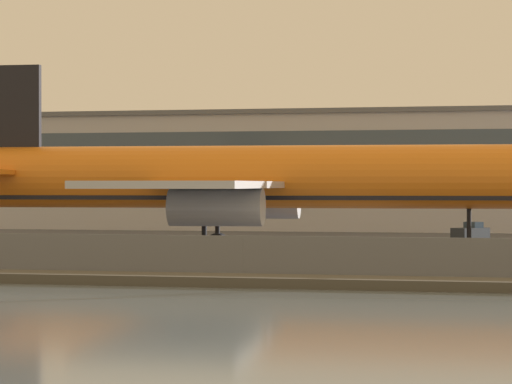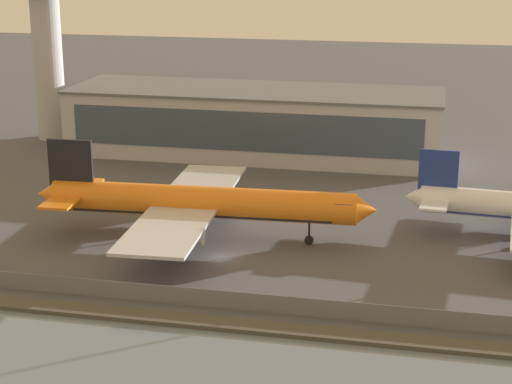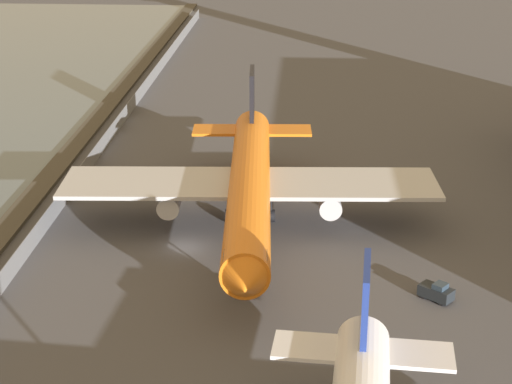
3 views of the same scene
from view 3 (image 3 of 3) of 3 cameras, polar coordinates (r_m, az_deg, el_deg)
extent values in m
plane|color=#4C4C51|center=(92.25, -4.82, -3.71)|extent=(500.00, 500.00, 0.00)
cube|color=slate|center=(95.36, -14.41, -2.73)|extent=(280.00, 0.08, 2.26)
cylinder|color=slate|center=(186.76, -5.47, 9.61)|extent=(0.10, 0.10, 2.26)
cylinder|color=slate|center=(95.36, -14.41, -2.73)|extent=(0.10, 0.10, 2.26)
cylinder|color=orange|center=(93.64, -0.44, 0.43)|extent=(44.00, 6.78, 4.50)
cone|color=orange|center=(72.50, -0.77, -6.14)|extent=(3.14, 4.42, 4.27)
cone|color=orange|center=(115.55, -0.23, 4.55)|extent=(3.13, 4.20, 4.05)
cube|color=#232D3D|center=(74.91, -0.72, -4.70)|extent=(2.67, 3.95, 1.35)
cube|color=black|center=(94.09, -0.44, -0.27)|extent=(37.39, 5.54, 0.81)
cube|color=#B7BABF|center=(96.28, 5.86, 0.56)|extent=(10.73, 21.51, 0.45)
cube|color=#B7BABF|center=(96.64, -6.66, 0.61)|extent=(10.73, 21.51, 0.45)
cylinder|color=#B7BABF|center=(95.45, 4.88, -0.54)|extent=(6.26, 2.79, 2.47)
cylinder|color=#B7BABF|center=(95.75, -5.72, -0.49)|extent=(6.26, 2.79, 2.47)
cube|color=black|center=(110.59, -0.27, 6.20)|extent=(6.59, 0.88, 7.65)
cube|color=orange|center=(111.76, 1.72, 4.13)|extent=(4.78, 7.93, 0.36)
cube|color=orange|center=(111.87, -2.24, 4.14)|extent=(4.78, 7.93, 0.36)
cylinder|color=black|center=(81.07, -0.63, -5.82)|extent=(0.31, 0.31, 2.63)
cylinder|color=black|center=(81.69, -0.63, -6.64)|extent=(1.28, 0.56, 1.26)
cylinder|color=black|center=(97.79, 0.98, -0.88)|extent=(0.36, 0.36, 2.63)
cylinder|color=black|center=(98.30, 0.98, -1.59)|extent=(1.50, 1.09, 1.45)
cylinder|color=black|center=(97.87, -1.78, -0.87)|extent=(0.36, 0.36, 2.63)
cylinder|color=black|center=(98.38, -1.78, -1.58)|extent=(1.50, 1.09, 1.45)
cone|color=white|center=(67.50, 7.18, -9.19)|extent=(2.85, 3.76, 3.58)
cube|color=navy|center=(62.62, 7.28, -7.61)|extent=(5.69, 0.90, 6.76)
cube|color=white|center=(64.57, 10.13, -10.61)|extent=(4.27, 6.91, 0.32)
cube|color=white|center=(64.54, 4.13, -10.31)|extent=(4.27, 6.91, 0.32)
cube|color=#1E2328|center=(83.02, 11.91, -6.56)|extent=(3.26, 3.49, 1.11)
cube|color=#283847|center=(82.48, 12.19, -6.15)|extent=(1.70, 1.68, 0.50)
cylinder|color=black|center=(83.31, 12.72, -6.84)|extent=(0.61, 0.68, 0.70)
cylinder|color=black|center=(82.26, 12.23, -7.18)|extent=(0.61, 0.68, 0.70)
cylinder|color=black|center=(84.17, 11.56, -6.43)|extent=(0.61, 0.68, 0.70)
cylinder|color=black|center=(83.12, 11.06, -6.76)|extent=(0.61, 0.68, 0.70)
camera|label=1|loc=(118.66, -46.96, -2.35)|focal=85.00mm
camera|label=2|loc=(129.74, -63.44, 11.19)|focal=60.00mm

